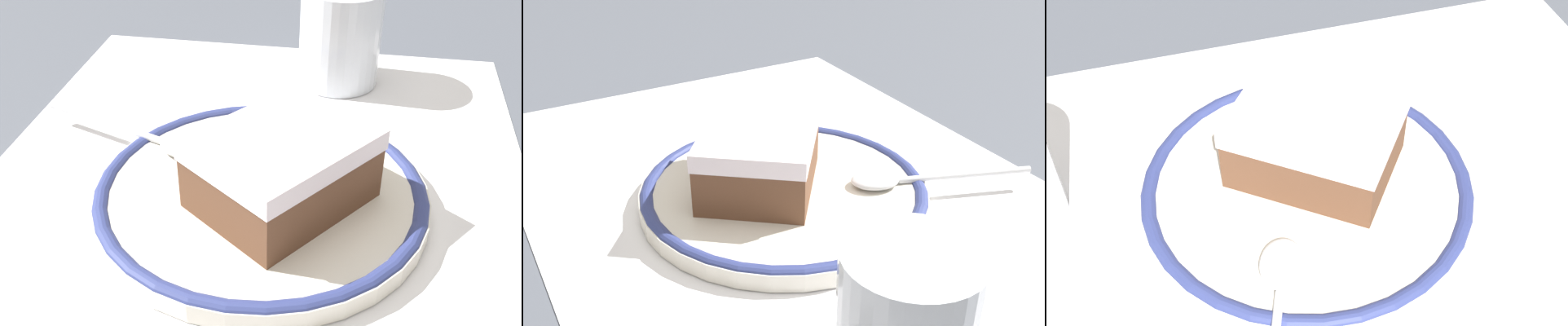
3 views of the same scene
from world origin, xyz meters
The scene contains 5 objects.
ground_plane centered at (0.00, 0.00, 0.00)m, with size 2.40×2.40×0.00m, color #4C515B.
placemat centered at (0.00, 0.00, 0.00)m, with size 0.52×0.38×0.00m, color white.
plate centered at (0.01, -0.01, 0.01)m, with size 0.22×0.22×0.02m.
cake_slice centered at (0.00, -0.02, 0.04)m, with size 0.13×0.13×0.05m.
spoon centered at (0.05, 0.07, 0.02)m, with size 0.06×0.14×0.01m.
Camera 3 is at (0.10, 0.29, 0.36)m, focal length 49.16 mm.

